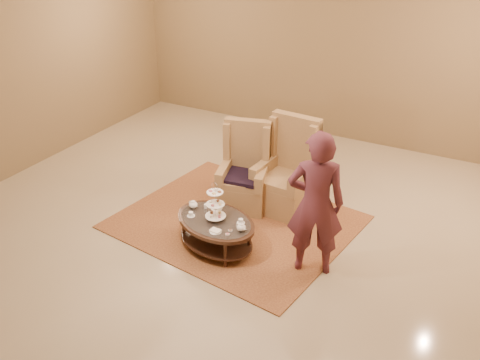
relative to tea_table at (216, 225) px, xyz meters
The scene contains 8 objects.
ground 0.42m from the tea_table, 78.68° to the left, with size 8.00×8.00×0.00m, color tan.
ceiling 0.42m from the tea_table, 78.68° to the left, with size 8.00×8.00×0.02m, color white.
wall_back 4.46m from the tea_table, 89.37° to the left, with size 8.00×0.04×3.50m, color olive.
rug 0.74m from the tea_table, 96.47° to the left, with size 3.33×2.90×0.02m.
tea_table is the anchor object (origin of this frame).
armchair_left 1.20m from the tea_table, 100.09° to the left, with size 0.83×0.85×1.25m.
armchair_right 1.45m from the tea_table, 75.57° to the left, with size 0.78×0.81×1.35m.
person 1.37m from the tea_table, ahead, with size 0.78×0.65×1.81m.
Camera 1 is at (2.93, -5.10, 4.01)m, focal length 40.00 mm.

